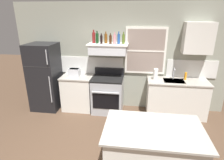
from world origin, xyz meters
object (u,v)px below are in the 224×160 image
bottle_olive_oil_square (123,39)px  bottle_brown_stout (110,39)px  stove_range (108,94)px  bottle_amber_wine (106,38)px  bottle_red_label_wine (94,37)px  bottle_dark_green_wine (97,38)px  toaster (74,72)px  dish_soap_bottle (185,76)px  refrigerator (45,77)px  bottle_rose_pink (115,39)px  bottle_blue_liqueur (119,39)px  paper_towel_roll (156,74)px  bottle_balsamic_dark (101,39)px  kitchen_island (152,154)px

bottle_olive_oil_square → bottle_brown_stout: bearing=-177.5°
stove_range → bottle_amber_wine: (-0.06, 0.14, 1.40)m
bottle_red_label_wine → bottle_dark_green_wine: bearing=-29.5°
toaster → dish_soap_bottle: toaster is taller
bottle_dark_green_wine → toaster: bearing=-175.2°
refrigerator → bottle_rose_pink: 2.07m
refrigerator → stove_range: bearing=0.8°
stove_range → bottle_blue_liqueur: bottle_blue_liqueur is taller
bottle_blue_liqueur → bottle_olive_oil_square: (0.11, 0.03, -0.01)m
bottle_amber_wine → paper_towel_roll: (1.22, -0.10, -0.82)m
bottle_rose_pink → bottle_balsamic_dark: bearing=-177.9°
bottle_balsamic_dark → dish_soap_bottle: bearing=2.7°
stove_range → kitchen_island: bearing=-64.2°
refrigerator → bottle_olive_oil_square: 2.25m
paper_towel_roll → stove_range: bearing=-178.2°
bottle_balsamic_dark → bottle_dark_green_wine: bearing=152.6°
bottle_rose_pink → bottle_olive_oil_square: bearing=11.3°
bottle_olive_oil_square → paper_towel_roll: (0.80, -0.06, -0.82)m
stove_range → bottle_amber_wine: size_ratio=3.97×
bottle_olive_oil_square → paper_towel_roll: size_ratio=1.02×
refrigerator → bottle_blue_liqueur: size_ratio=6.01×
refrigerator → bottle_brown_stout: (1.71, 0.10, 0.98)m
bottle_blue_liqueur → bottle_balsamic_dark: bearing=-176.3°
bottle_amber_wine → bottle_olive_oil_square: (0.42, -0.04, 0.00)m
toaster → bottle_olive_oil_square: 1.50m
kitchen_island → paper_towel_roll: bearing=85.2°
bottle_balsamic_dark → bottle_rose_pink: (0.31, 0.01, 0.01)m
bottle_brown_stout → bottle_rose_pink: bottle_rose_pink is taller
bottle_rose_pink → paper_towel_roll: bearing=-1.0°
bottle_brown_stout → bottle_olive_oil_square: size_ratio=0.88×
paper_towel_roll → dish_soap_bottle: paper_towel_roll is taller
paper_towel_roll → toaster: bearing=179.6°
bottle_olive_oil_square → paper_towel_roll: bottle_olive_oil_square is taller
bottle_dark_green_wine → bottle_balsamic_dark: size_ratio=1.21×
bottle_red_label_wine → bottle_rose_pink: (0.52, -0.10, -0.02)m
refrigerator → toaster: refrigerator is taller
bottle_rose_pink → kitchen_island: bearing=-68.5°
bottle_brown_stout → paper_towel_roll: size_ratio=0.90×
refrigerator → bottle_brown_stout: size_ratio=7.14×
bottle_brown_stout → bottle_rose_pink: (0.10, -0.03, 0.01)m
bottle_balsamic_dark → bottle_brown_stout: bottle_brown_stout is taller
stove_range → bottle_blue_liqueur: 1.43m
bottle_brown_stout → bottle_olive_oil_square: (0.30, 0.01, 0.01)m
stove_range → bottle_brown_stout: (0.06, 0.08, 1.38)m
bottle_amber_wine → refrigerator: bearing=-174.2°
bottle_red_label_wine → paper_towel_roll: bottle_red_label_wine is taller
toaster → stove_range: 1.03m
bottle_dark_green_wine → bottle_balsamic_dark: bearing=-27.4°
refrigerator → stove_range: (1.65, 0.02, -0.40)m
bottle_balsamic_dark → bottle_amber_wine: 0.13m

